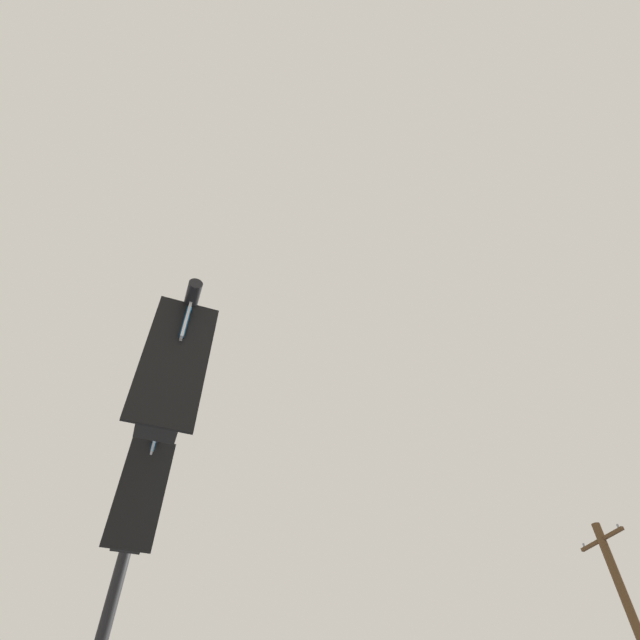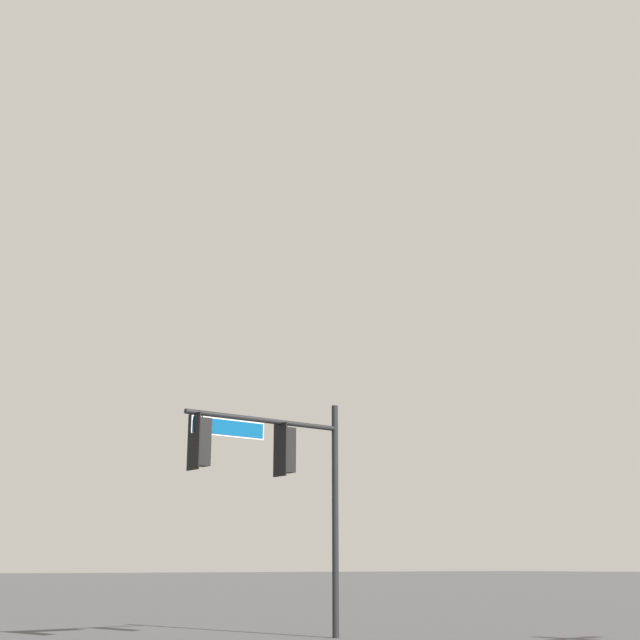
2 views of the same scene
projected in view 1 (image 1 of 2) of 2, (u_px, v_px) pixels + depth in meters
The scene contains 1 object.
signal_pole_near at pixel (137, 507), 5.24m from camera, with size 4.49×0.74×5.71m.
Camera 1 is at (2.23, -8.13, 1.77)m, focal length 28.00 mm.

